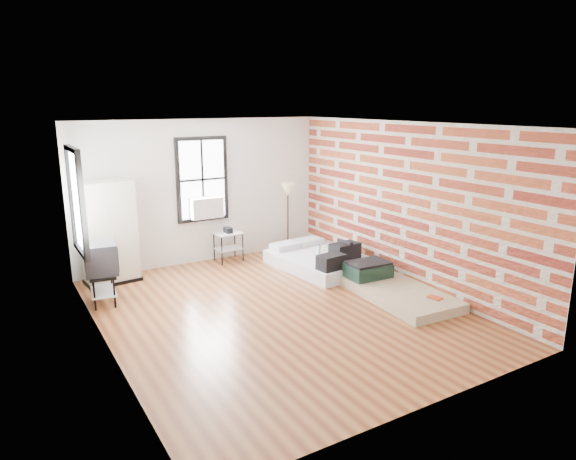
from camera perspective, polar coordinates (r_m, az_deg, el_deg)
ground at (r=7.95m, az=-1.05°, el=-8.96°), size 6.00×6.00×0.00m
room_shell at (r=7.87m, az=-0.96°, el=4.02°), size 5.02×6.02×2.80m
mattress_main at (r=9.88m, az=3.73°, el=-3.29°), size 1.59×2.04×0.61m
mattress_bare at (r=8.69m, az=11.44°, el=-6.28°), size 1.17×2.06×0.43m
wardrobe at (r=9.44m, az=-19.28°, el=-0.29°), size 0.96×0.62×1.81m
side_table at (r=10.28m, az=-6.66°, el=-0.93°), size 0.54×0.44×0.69m
floor_lamp at (r=10.64m, az=-0.01°, el=4.07°), size 0.32×0.32×1.49m
tv_stand at (r=8.54m, az=-20.06°, el=-3.19°), size 0.56×0.74×0.98m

